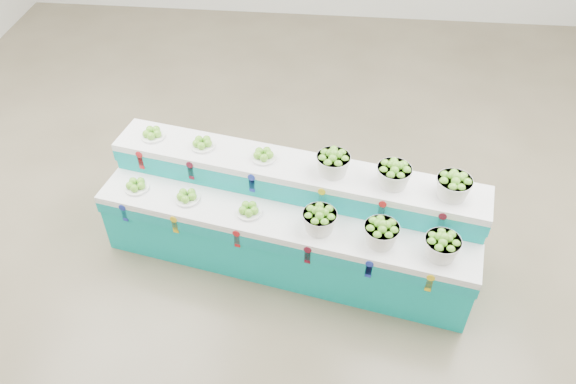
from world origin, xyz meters
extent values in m
plane|color=brown|center=(0.00, 0.00, 0.00)|extent=(10.00, 10.00, 0.00)
cylinder|color=white|center=(-1.33, -0.47, 0.77)|extent=(0.28, 0.28, 0.10)
cylinder|color=white|center=(-0.81, -0.58, 0.77)|extent=(0.28, 0.28, 0.10)
cylinder|color=white|center=(-0.20, -0.70, 0.77)|extent=(0.28, 0.28, 0.10)
cylinder|color=white|center=(-1.25, -0.04, 1.07)|extent=(0.28, 0.28, 0.10)
cylinder|color=white|center=(-0.72, -0.14, 1.07)|extent=(0.28, 0.28, 0.10)
cylinder|color=white|center=(-0.12, -0.26, 1.07)|extent=(0.28, 0.28, 0.10)
camera|label=1|loc=(0.53, -4.34, 4.39)|focal=35.21mm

